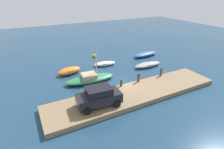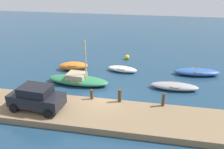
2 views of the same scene
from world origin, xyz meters
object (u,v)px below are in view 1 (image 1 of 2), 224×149
Objects in this scene: sailboat_green at (90,78)px; rowboat_blue at (145,54)px; mooring_post_mid_east at (138,78)px; mooring_post_east at (161,72)px; dinghy_white at (105,64)px; rowboat_orange at (69,71)px; mooring_post_mid_west at (121,83)px; rowboat_grey at (148,65)px; marker_buoy at (94,56)px; mooring_post_west at (90,90)px; parked_car at (99,96)px.

sailboat_green reaches higher than rowboat_blue.
mooring_post_mid_east is at bearing -33.77° from sailboat_green.
sailboat_green is 8.34m from mooring_post_east.
dinghy_white is 8.03m from mooring_post_east.
rowboat_orange is 4.16× the size of mooring_post_mid_west.
rowboat_grey is 4.12× the size of mooring_post_mid_east.
dinghy_white is at bearing 96.72° from mooring_post_mid_east.
rowboat_orange is 6.00× the size of marker_buoy.
rowboat_grey is 3.99m from mooring_post_east.
rowboat_orange is 0.79× the size of rowboat_grey.
rowboat_blue reaches higher than marker_buoy.
mooring_post_east is (5.40, 0.00, 0.11)m from mooring_post_mid_west.
sailboat_green is 3.56m from mooring_post_west.
marker_buoy is (-4.05, 10.74, -0.69)m from mooring_post_east.
mooring_post_east reaches higher than rowboat_blue.
parked_car reaches higher than mooring_post_west.
mooring_post_mid_east is (-6.65, -7.46, 0.64)m from rowboat_blue.
rowboat_grey is at bearing 41.64° from mooring_post_mid_east.
mooring_post_west is at bearing -117.34° from dinghy_white.
mooring_post_east is 1.84× the size of marker_buoy.
rowboat_blue reaches higher than rowboat_grey.
rowboat_grey is 0.90× the size of rowboat_blue.
parked_car reaches higher than rowboat_grey.
mooring_post_mid_west is at bearing 180.00° from mooring_post_mid_east.
mooring_post_east is at bearing 0.00° from mooring_post_mid_west.
parked_car is (-12.28, -9.53, 1.04)m from rowboat_blue.
mooring_post_east is at bearing -51.89° from dinghy_white.
mooring_post_west is (-12.33, -7.46, 0.58)m from rowboat_blue.
mooring_post_mid_west is at bearing -52.83° from sailboat_green.
dinghy_white is 10.25m from parked_car.
parked_car is 7.23× the size of marker_buoy.
mooring_post_mid_east is 6.01m from parked_car.
rowboat_blue is 15.58m from parked_car.
mooring_post_mid_east is at bearing 0.00° from mooring_post_west.
rowboat_blue is 8.23m from mooring_post_east.
mooring_post_mid_west reaches higher than rowboat_grey.
sailboat_green reaches higher than mooring_post_mid_east.
rowboat_grey is at bearing 20.88° from mooring_post_west.
mooring_post_east reaches higher than mooring_post_west.
rowboat_orange is 5.18m from dinghy_white.
rowboat_grey reaches higher than marker_buoy.
rowboat_orange is at bearing 179.04° from rowboat_blue.
mooring_post_east is at bearing -20.42° from sailboat_green.
mooring_post_east is at bearing -119.98° from rowboat_blue.
rowboat_orange is 3.25× the size of mooring_post_mid_east.
mooring_post_west is at bearing -108.00° from sailboat_green.
sailboat_green is (1.55, -3.21, 0.00)m from rowboat_orange.
mooring_post_mid_west is at bearing -97.18° from marker_buoy.
dinghy_white is 5.90× the size of marker_buoy.
sailboat_green is at bearing 143.36° from mooring_post_mid_east.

